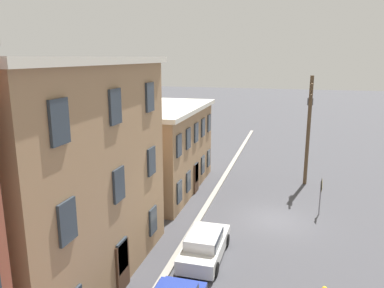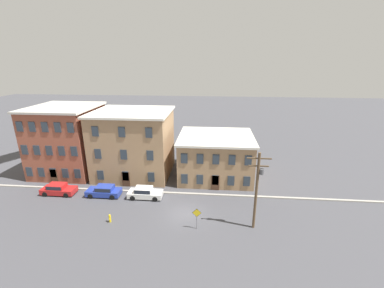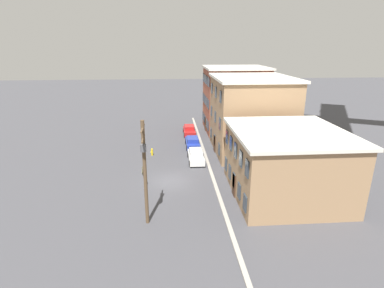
# 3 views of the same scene
# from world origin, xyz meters

# --- Properties ---
(ground_plane) EXTENTS (200.00, 200.00, 0.00)m
(ground_plane) POSITION_xyz_m (0.00, 0.00, 0.00)
(ground_plane) COLOR #424247
(kerb_strip) EXTENTS (56.00, 0.36, 0.16)m
(kerb_strip) POSITION_xyz_m (0.00, 4.50, 0.08)
(kerb_strip) COLOR #9E998E
(kerb_strip) RESTS_ON ground_plane
(apartment_corner) EXTENTS (9.56, 9.95, 10.41)m
(apartment_corner) POSITION_xyz_m (-19.60, 10.71, 5.22)
(apartment_corner) COLOR brown
(apartment_corner) RESTS_ON ground_plane
(apartment_midblock) EXTENTS (11.42, 9.79, 9.90)m
(apartment_midblock) POSITION_xyz_m (-8.96, 10.64, 4.96)
(apartment_midblock) COLOR #9E7A56
(apartment_midblock) RESTS_ON ground_plane
(apartment_far) EXTENTS (11.04, 10.10, 6.36)m
(apartment_far) POSITION_xyz_m (3.54, 10.79, 3.19)
(apartment_far) COLOR #9E7A56
(apartment_far) RESTS_ON ground_plane
(car_red) EXTENTS (4.40, 1.92, 1.43)m
(car_red) POSITION_xyz_m (-17.27, 3.09, 0.75)
(car_red) COLOR #B21E1E
(car_red) RESTS_ON ground_plane
(car_blue) EXTENTS (4.40, 1.92, 1.43)m
(car_blue) POSITION_xyz_m (-10.96, 3.13, 0.75)
(car_blue) COLOR #233899
(car_blue) RESTS_ON ground_plane
(car_white) EXTENTS (4.40, 1.92, 1.43)m
(car_white) POSITION_xyz_m (-5.53, 3.13, 0.75)
(car_white) COLOR silver
(car_white) RESTS_ON ground_plane
(caution_sign) EXTENTS (0.98, 0.08, 2.44)m
(caution_sign) POSITION_xyz_m (1.63, -2.74, 1.63)
(caution_sign) COLOR slate
(caution_sign) RESTS_ON ground_plane
(utility_pole) EXTENTS (2.40, 0.44, 8.53)m
(utility_pole) POSITION_xyz_m (7.69, -1.96, 4.80)
(utility_pole) COLOR brown
(utility_pole) RESTS_ON ground_plane
(fire_hydrant) EXTENTS (0.24, 0.34, 0.96)m
(fire_hydrant) POSITION_xyz_m (-8.00, -2.39, 0.48)
(fire_hydrant) COLOR yellow
(fire_hydrant) RESTS_ON ground_plane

